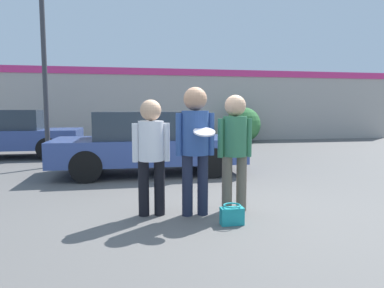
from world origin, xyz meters
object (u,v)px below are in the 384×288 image
at_px(person_right, 235,143).
at_px(person_middle_with_frisbee, 195,138).
at_px(shrub, 243,125).
at_px(street_lamp, 55,42).
at_px(handbag, 232,215).
at_px(person_left, 151,148).
at_px(parked_car_far, 7,134).
at_px(parked_car_near, 148,143).

bearing_deg(person_right, person_middle_with_frisbee, -171.18).
bearing_deg(shrub, person_right, -109.65).
relative_size(street_lamp, handbag, 16.83).
xyz_separation_m(person_left, parked_car_far, (-3.99, 6.67, -0.22)).
relative_size(person_left, person_right, 0.96).
relative_size(person_right, handbag, 5.65).
bearing_deg(person_right, shrub, 70.35).
distance_m(person_middle_with_frisbee, parked_car_near, 3.35).
height_order(person_right, parked_car_far, person_right).
height_order(person_left, parked_car_far, person_left).
xyz_separation_m(person_right, parked_car_far, (-5.20, 6.69, -0.27)).
height_order(person_right, street_lamp, street_lamp).
relative_size(person_left, handbag, 5.41).
xyz_separation_m(parked_car_near, shrub, (4.67, 6.87, 0.07)).
relative_size(person_left, person_middle_with_frisbee, 0.90).
bearing_deg(parked_car_far, shrub, 21.06).
xyz_separation_m(person_middle_with_frisbee, person_right, (0.60, 0.09, -0.08)).
bearing_deg(parked_car_near, person_right, -71.49).
xyz_separation_m(person_left, handbag, (0.99, -0.59, -0.83)).
relative_size(person_right, street_lamp, 0.34).
xyz_separation_m(street_lamp, shrub, (6.87, 5.61, -2.37)).
relative_size(parked_car_far, handbag, 14.19).
bearing_deg(person_middle_with_frisbee, person_left, 169.77).
distance_m(person_right, handbag, 1.07).
bearing_deg(handbag, person_left, 149.22).
bearing_deg(person_left, person_middle_with_frisbee, -10.23).
distance_m(person_left, parked_car_far, 7.78).
bearing_deg(street_lamp, person_left, -65.06).
bearing_deg(street_lamp, person_right, -53.76).
relative_size(person_left, shrub, 1.03).
height_order(person_right, handbag, person_right).
distance_m(parked_car_near, handbag, 3.93).
bearing_deg(shrub, parked_car_far, -158.94).
distance_m(shrub, handbag, 11.33).
bearing_deg(person_middle_with_frisbee, person_right, 8.82).
xyz_separation_m(person_middle_with_frisbee, parked_car_near, (-0.47, 3.30, -0.37)).
bearing_deg(street_lamp, handbag, -58.72).
height_order(person_left, person_middle_with_frisbee, person_middle_with_frisbee).
distance_m(person_right, shrub, 10.70).
bearing_deg(parked_car_near, street_lamp, 150.21).
bearing_deg(parked_car_near, handbag, -77.13).
xyz_separation_m(parked_car_near, handbag, (0.86, -3.78, -0.59)).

